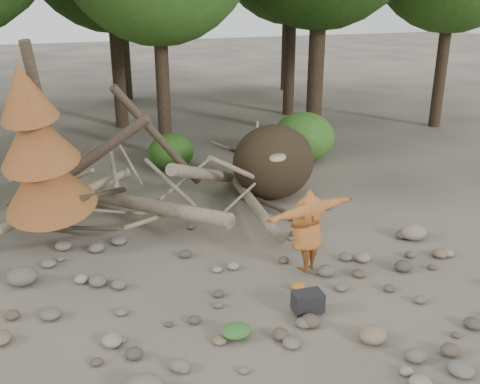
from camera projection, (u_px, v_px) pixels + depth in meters
name	position (u px, v px, depth m)	size (l,w,h in m)	color
ground	(247.00, 294.00, 9.69)	(120.00, 120.00, 0.00)	#514C44
deadfall_pile	(254.00, 167.00, 13.76)	(8.55, 5.24, 3.30)	#332619
dead_conifer	(40.00, 153.00, 10.75)	(2.06, 2.16, 4.35)	#4C3F30
bush_mid	(171.00, 152.00, 16.54)	(1.40, 1.40, 1.12)	#2F601C
bush_right	(303.00, 137.00, 17.28)	(2.00, 2.00, 1.60)	#3A7223
frisbee_thrower	(307.00, 230.00, 10.12)	(2.13, 1.14, 2.55)	#A55A25
backpack	(308.00, 305.00, 9.05)	(0.50, 0.33, 0.33)	black
cloth_green	(236.00, 333.00, 8.40)	(0.49, 0.40, 0.18)	#316628
cloth_orange	(298.00, 288.00, 9.78)	(0.27, 0.22, 0.10)	#AB6B1D
boulder_front_right	(373.00, 335.00, 8.30)	(0.44, 0.39, 0.26)	#856D53
boulder_mid_right	(414.00, 232.00, 11.82)	(0.57, 0.51, 0.34)	gray
boulder_mid_left	(22.00, 276.00, 9.97)	(0.57, 0.51, 0.34)	#605851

